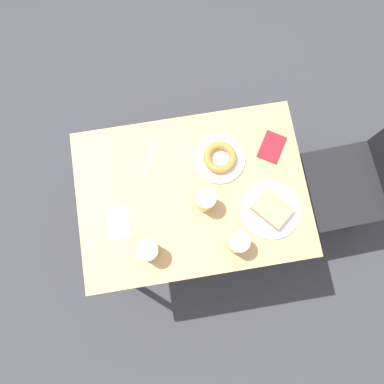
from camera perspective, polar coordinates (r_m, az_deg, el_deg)
The scene contains 11 objects.
ground_plane at distance 2.26m, azimuth 0.00°, elevation -4.13°, with size 8.00×8.00×0.00m, color #333338.
table at distance 1.59m, azimuth 0.00°, elevation -0.74°, with size 0.67×0.93×0.76m.
chair at distance 1.95m, azimuth 25.60°, elevation 1.91°, with size 0.41×0.41×0.88m.
plate_with_cake at distance 1.52m, azimuth 11.99°, elevation -2.59°, with size 0.24×0.24×0.05m.
plate_with_donut at distance 1.54m, azimuth 4.26°, elevation 5.18°, with size 0.21×0.21×0.04m.
beer_mug_left at distance 1.44m, azimuth -6.62°, elevation -8.90°, with size 0.08×0.08×0.11m.
beer_mug_center at distance 1.44m, azimuth 6.99°, elevation -7.68°, with size 0.08×0.08×0.11m.
beer_mug_right at distance 1.45m, azimuth 2.06°, elevation -1.29°, with size 0.08×0.08×0.11m.
napkin_folded at distance 1.52m, azimuth -11.12°, elevation -4.73°, with size 0.13×0.09×0.00m.
fork at distance 1.56m, azimuth -6.33°, elevation 5.52°, with size 0.16×0.08×0.00m.
passport_near_edge at distance 1.60m, azimuth 12.05°, elevation 6.72°, with size 0.15×0.14×0.01m.
Camera 1 is at (0.31, -0.05, 2.24)m, focal length 35.00 mm.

